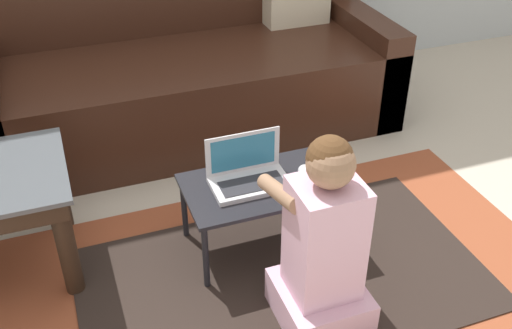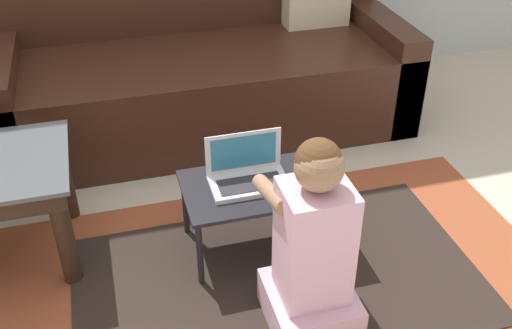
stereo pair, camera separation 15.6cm
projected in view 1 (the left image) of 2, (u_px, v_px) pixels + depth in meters
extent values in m
plane|color=beige|center=(258.00, 247.00, 2.49)|extent=(16.00, 16.00, 0.00)
cube|color=#9E4C2D|center=(283.00, 279.00, 2.33)|extent=(2.16, 1.25, 0.01)
cube|color=#2D231E|center=(284.00, 278.00, 2.33)|extent=(1.56, 0.90, 0.00)
cube|color=#381E14|center=(190.00, 90.00, 3.22)|extent=(2.14, 0.91, 0.45)
cube|color=#381E14|center=(355.00, 56.00, 3.47)|extent=(0.16, 0.91, 0.55)
cylinder|color=black|center=(67.00, 247.00, 2.17)|extent=(0.07, 0.07, 0.43)
cylinder|color=black|center=(57.00, 184.00, 2.50)|extent=(0.07, 0.07, 0.43)
cube|color=black|center=(264.00, 185.00, 2.34)|extent=(0.63, 0.37, 0.02)
cylinder|color=black|center=(206.00, 258.00, 2.22)|extent=(0.02, 0.02, 0.30)
cylinder|color=black|center=(345.00, 224.00, 2.39)|extent=(0.02, 0.02, 0.30)
cylinder|color=black|center=(184.00, 209.00, 2.47)|extent=(0.02, 0.02, 0.30)
cylinder|color=black|center=(312.00, 181.00, 2.64)|extent=(0.02, 0.02, 0.30)
cube|color=silver|center=(251.00, 184.00, 2.32)|extent=(0.30, 0.18, 0.02)
cube|color=#28282D|center=(252.00, 184.00, 2.30)|extent=(0.25, 0.11, 0.00)
cube|color=silver|center=(243.00, 152.00, 2.33)|extent=(0.30, 0.01, 0.17)
cube|color=teal|center=(243.00, 152.00, 2.33)|extent=(0.26, 0.00, 0.14)
ellipsoid|color=silver|center=(308.00, 173.00, 2.36)|extent=(0.07, 0.11, 0.04)
cube|color=#E5B2CC|center=(319.00, 303.00, 2.13)|extent=(0.30, 0.31, 0.15)
cube|color=#E5B2CC|center=(325.00, 239.00, 1.97)|extent=(0.22, 0.20, 0.44)
sphere|color=#9E7556|center=(331.00, 164.00, 1.81)|extent=(0.15, 0.15, 0.15)
sphere|color=brown|center=(330.00, 159.00, 1.81)|extent=(0.15, 0.15, 0.15)
cylinder|color=#9E7556|center=(280.00, 193.00, 1.99)|extent=(0.06, 0.30, 0.15)
cylinder|color=#9E7556|center=(336.00, 181.00, 2.05)|extent=(0.06, 0.30, 0.15)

